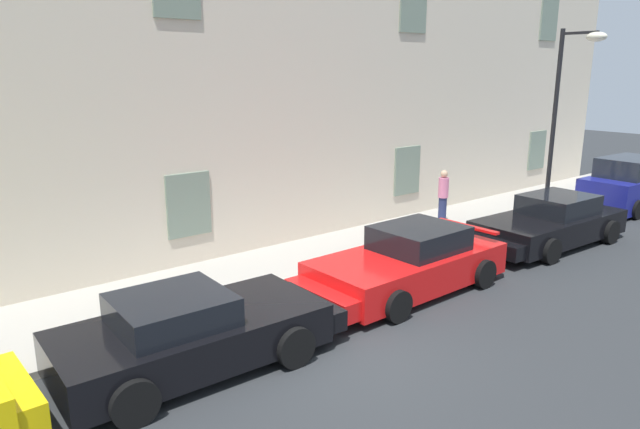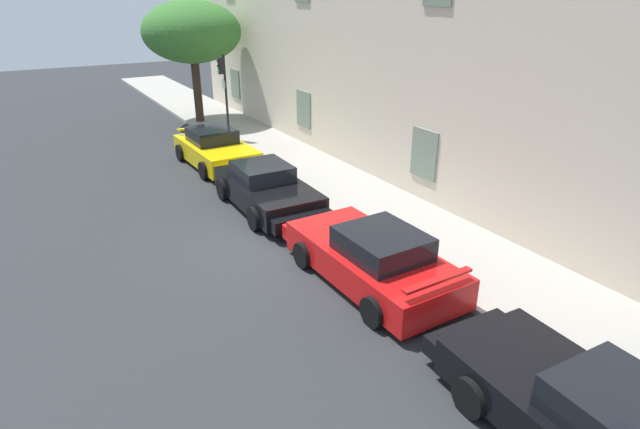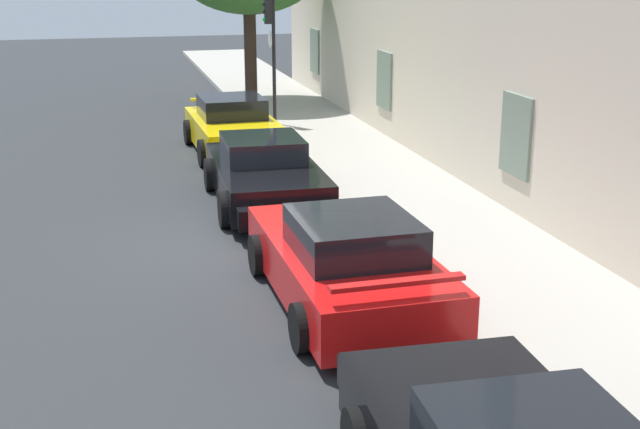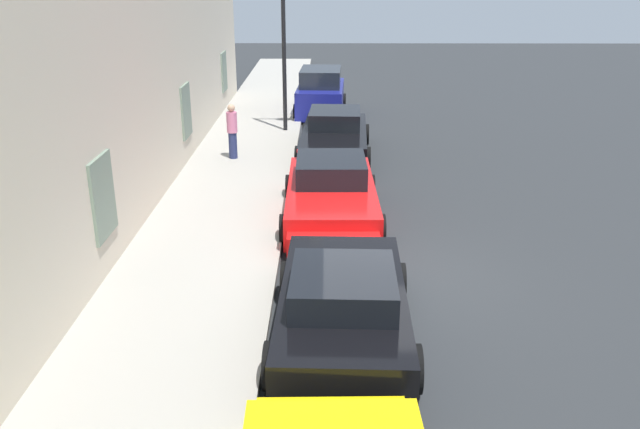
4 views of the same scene
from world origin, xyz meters
The scene contains 9 objects.
ground_plane centered at (0.00, 0.00, 0.00)m, with size 80.00×80.00×0.00m, color #2B2D30.
sidewalk centered at (0.00, 3.68, 0.07)m, with size 60.00×3.12×0.14m, color #A8A399.
building_facade centered at (0.00, 7.66, 5.45)m, with size 37.37×5.33×10.87m.
sportscar_red_lead centered at (-6.77, 1.09, 0.59)m, with size 4.57×2.26×1.36m.
sportscar_yellow_flank centered at (-1.98, 0.94, 0.59)m, with size 4.65×2.24×1.31m.
sportscar_white_middle centered at (2.90, 1.08, 0.59)m, with size 4.90×2.25×1.37m.
sportscar_tail_end centered at (8.42, 0.95, 0.59)m, with size 5.13×2.33×1.34m.
tree_near_kerb centered at (-13.75, 2.74, 4.36)m, with size 4.61×4.61×5.67m.
traffic_light centered at (-9.70, 2.62, 2.59)m, with size 0.44×0.36×3.59m.
Camera 2 is at (11.15, -5.12, 6.10)m, focal length 28.68 mm.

